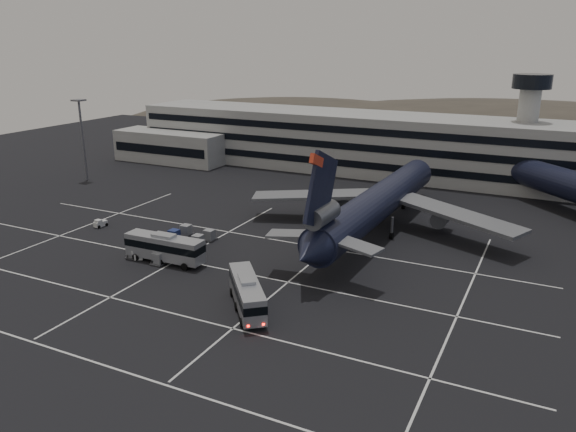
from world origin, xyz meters
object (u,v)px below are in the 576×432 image
Objects in this scene: bus_far at (165,247)px; uld_cluster at (173,243)px; trijet_main at (377,203)px; bus_near at (247,292)px; tug_a at (100,223)px.

uld_cluster is (-2.32, 4.95, -1.49)m from bus_far.
trijet_main is 34.08m from bus_near.
tug_a is (-20.30, 8.01, -1.75)m from bus_far.
trijet_main reaches higher than bus_near.
trijet_main is 5.32× the size of bus_near.
tug_a is 18.23m from uld_cluster.
tug_a is 0.16× the size of uld_cluster.
trijet_main is 33.47m from uld_cluster.
bus_near is 24.15m from uld_cluster.
bus_near is 19.76m from bus_far.
tug_a is at bearing 67.04° from bus_far.
bus_near is at bearing -97.38° from trijet_main.
trijet_main is 35.02m from bus_far.
bus_near is 41.61m from tug_a.
bus_far is at bearing -64.85° from uld_cluster.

